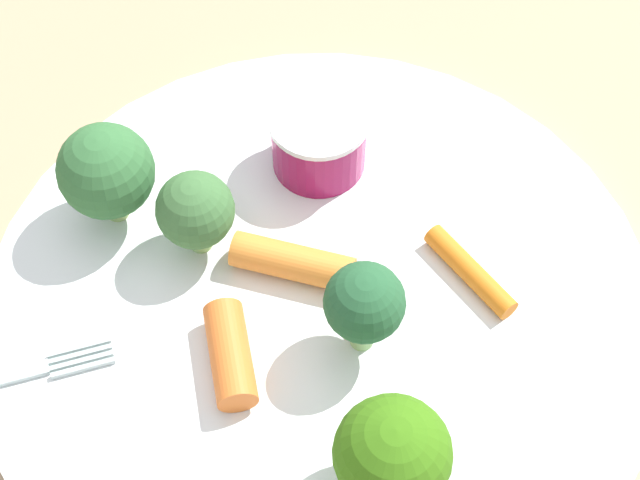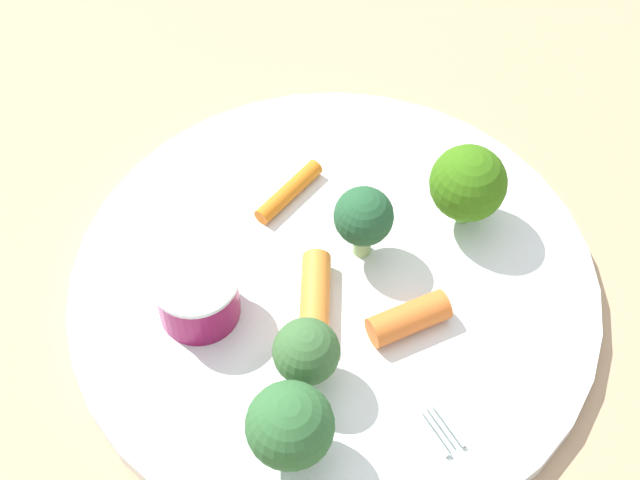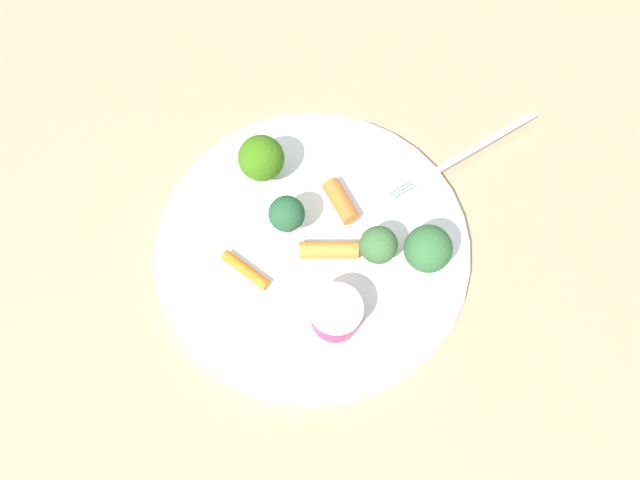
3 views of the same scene
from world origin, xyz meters
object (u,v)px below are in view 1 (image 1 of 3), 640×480
broccoli_floret_0 (392,454)px  carrot_stick_1 (470,271)px  broccoli_floret_2 (106,172)px  carrot_stick_0 (297,259)px  broccoli_floret_1 (364,305)px  broccoli_floret_3 (195,211)px  carrot_stick_2 (231,355)px  plate (320,305)px  sauce_cup (319,140)px

broccoli_floret_0 → carrot_stick_1: 0.11m
broccoli_floret_2 → carrot_stick_1: size_ratio=1.05×
broccoli_floret_0 → carrot_stick_0: 0.11m
broccoli_floret_1 → carrot_stick_1: bearing=-97.3°
broccoli_floret_2 → broccoli_floret_3: size_ratio=1.21×
carrot_stick_2 → plate: bearing=-89.7°
plate → carrot_stick_2: bearing=90.3°
broccoli_floret_0 → carrot_stick_2: size_ratio=1.22×
sauce_cup → broccoli_floret_3: bearing=91.0°
broccoli_floret_3 → broccoli_floret_0: bearing=174.8°
sauce_cup → broccoli_floret_0: size_ratio=0.85×
broccoli_floret_1 → carrot_stick_0: broccoli_floret_1 is taller
broccoli_floret_0 → broccoli_floret_3: size_ratio=1.24×
broccoli_floret_0 → carrot_stick_0: (0.10, -0.04, -0.03)m
carrot_stick_0 → carrot_stick_1: size_ratio=1.06×
carrot_stick_0 → carrot_stick_1: (-0.06, -0.06, -0.00)m
broccoli_floret_2 → broccoli_floret_3: bearing=-154.1°
plate → carrot_stick_0: (0.02, -0.00, 0.01)m
broccoli_floret_3 → carrot_stick_1: size_ratio=0.87×
broccoli_floret_2 → carrot_stick_1: bearing=-143.0°
broccoli_floret_0 → carrot_stick_1: bearing=-63.5°
broccoli_floret_0 → broccoli_floret_2: (0.18, 0.01, -0.00)m
broccoli_floret_0 → carrot_stick_2: 0.09m
broccoli_floret_1 → broccoli_floret_3: bearing=14.5°
broccoli_floret_2 → carrot_stick_2: (-0.10, 0.01, -0.02)m
broccoli_floret_2 → plate: bearing=-156.7°
broccoli_floret_0 → broccoli_floret_2: bearing=2.1°
sauce_cup → broccoli_floret_2: (0.04, 0.09, 0.02)m
broccoli_floret_0 → broccoli_floret_1: 0.07m
carrot_stick_2 → carrot_stick_1: bearing=-108.1°
carrot_stick_2 → broccoli_floret_3: bearing=-25.0°
sauce_cup → carrot_stick_2: size_ratio=1.04×
plate → carrot_stick_1: (-0.04, -0.06, 0.01)m
broccoli_floret_2 → carrot_stick_2: bearing=175.5°
carrot_stick_0 → plate: bearing=172.2°
carrot_stick_2 → broccoli_floret_2: bearing=-4.5°
plate → carrot_stick_1: carrot_stick_1 is taller
broccoli_floret_1 → carrot_stick_0: bearing=-3.7°
sauce_cup → broccoli_floret_0: (-0.15, 0.09, 0.02)m
broccoli_floret_0 → carrot_stick_0: size_ratio=1.01×
plate → sauce_cup: size_ratio=6.39×
broccoli_floret_3 → carrot_stick_0: bearing=-147.2°
plate → broccoli_floret_0: size_ratio=5.44×
broccoli_floret_1 → carrot_stick_1: size_ratio=0.97×
carrot_stick_2 → sauce_cup: bearing=-59.3°
carrot_stick_0 → carrot_stick_2: size_ratio=1.22×
broccoli_floret_2 → broccoli_floret_3: (-0.04, -0.02, -0.01)m
carrot_stick_0 → carrot_stick_1: carrot_stick_0 is taller
plate → broccoli_floret_1: 0.05m
broccoli_floret_0 → broccoli_floret_3: broccoli_floret_0 is taller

